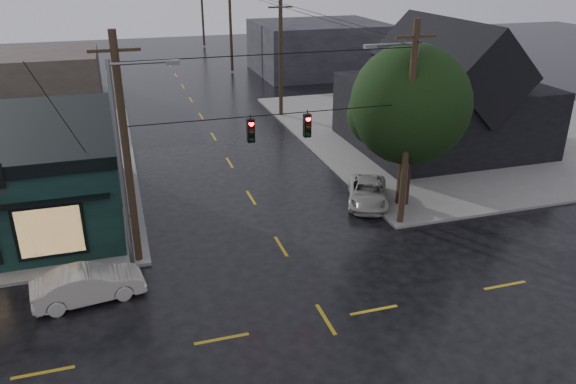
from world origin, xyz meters
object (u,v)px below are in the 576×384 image
object	(u,v)px
utility_pole_ne	(400,224)
sedan_cream	(88,284)
utility_pole_nw	(139,262)
suv_silver	(368,193)
corner_tree	(410,105)

from	to	relation	value
utility_pole_ne	sedan_cream	distance (m)	15.27
utility_pole_nw	sedan_cream	xyz separation A→B (m)	(-2.05, -2.48, 0.71)
utility_pole_ne	suv_silver	size ratio (longest dim) A/B	2.23
utility_pole_ne	suv_silver	world-z (taller)	utility_pole_ne
corner_tree	suv_silver	distance (m)	5.34
corner_tree	utility_pole_ne	distance (m)	6.12
suv_silver	corner_tree	bearing A→B (deg)	-2.59
corner_tree	sedan_cream	bearing A→B (deg)	-164.30
corner_tree	suv_silver	bearing A→B (deg)	154.39
utility_pole_ne	sedan_cream	world-z (taller)	utility_pole_ne
utility_pole_nw	suv_silver	bearing A→B (deg)	13.04
utility_pole_ne	utility_pole_nw	bearing A→B (deg)	180.00
corner_tree	suv_silver	xyz separation A→B (m)	(-1.69, 0.81, -5.00)
utility_pole_ne	suv_silver	distance (m)	3.00
corner_tree	utility_pole_ne	world-z (taller)	corner_tree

